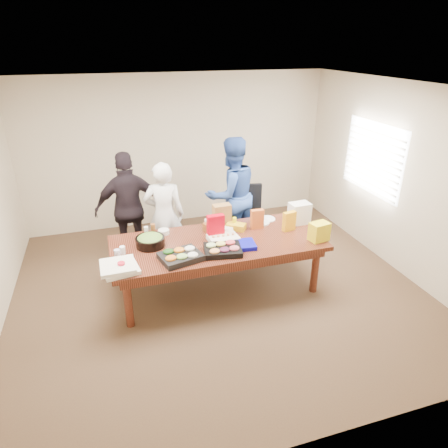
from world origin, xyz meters
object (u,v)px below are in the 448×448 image
object	(u,v)px
person_center	(164,215)
salad_bowl	(150,242)
person_right	(231,195)
sheet_cake	(223,238)
office_chair	(252,222)
conference_table	(218,265)

from	to	relation	value
person_center	salad_bowl	distance (m)	0.84
person_right	sheet_cake	distance (m)	1.27
office_chair	sheet_cake	bearing A→B (deg)	-120.51
sheet_cake	person_right	bearing A→B (deg)	62.80
conference_table	sheet_cake	xyz separation A→B (m)	(0.08, -0.01, 0.41)
sheet_cake	salad_bowl	world-z (taller)	salad_bowl
person_right	salad_bowl	world-z (taller)	person_right
person_right	conference_table	bearing A→B (deg)	50.64
conference_table	office_chair	bearing A→B (deg)	47.02
office_chair	person_center	world-z (taller)	person_center
person_center	person_right	distance (m)	1.16
sheet_cake	office_chair	bearing A→B (deg)	45.96
person_center	salad_bowl	bearing A→B (deg)	79.76
office_chair	salad_bowl	world-z (taller)	office_chair
office_chair	salad_bowl	bearing A→B (deg)	-146.35
salad_bowl	conference_table	bearing A→B (deg)	-8.36
person_center	sheet_cake	world-z (taller)	person_center
office_chair	sheet_cake	xyz separation A→B (m)	(-0.76, -0.91, 0.26)
person_right	sheet_cake	size ratio (longest dim) A/B	4.77
conference_table	office_chair	world-z (taller)	office_chair
conference_table	person_center	size ratio (longest dim) A/B	1.71
person_center	conference_table	bearing A→B (deg)	133.22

